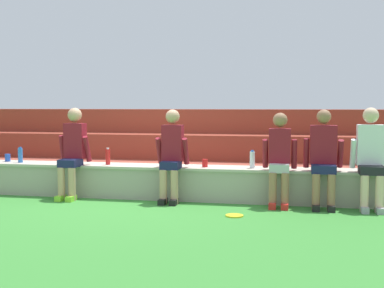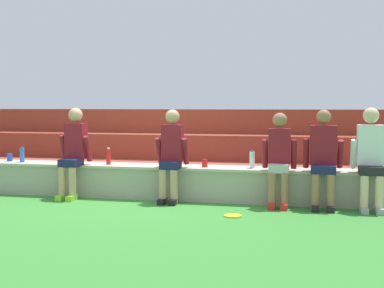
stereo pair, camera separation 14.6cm
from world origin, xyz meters
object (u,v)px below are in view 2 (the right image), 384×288
at_px(person_right_of_center, 279,157).
at_px(plastic_cup_left_end, 10,157).
at_px(person_left_of_center, 73,150).
at_px(person_rightmost_edge, 371,155).
at_px(person_far_right, 323,156).
at_px(water_bottle_mid_right, 252,160).
at_px(person_center, 171,153).
at_px(water_bottle_center_gap, 108,156).
at_px(water_bottle_near_left, 22,155).
at_px(plastic_cup_middle, 205,163).
at_px(frisbee, 233,216).

distance_m(person_right_of_center, plastic_cup_left_end, 4.51).
height_order(person_left_of_center, plastic_cup_left_end, person_left_of_center).
height_order(person_left_of_center, person_rightmost_edge, person_rightmost_edge).
bearing_deg(person_far_right, person_rightmost_edge, -0.05).
height_order(person_left_of_center, water_bottle_mid_right, person_left_of_center).
height_order(person_center, water_bottle_center_gap, person_center).
bearing_deg(water_bottle_mid_right, person_rightmost_edge, -7.72).
bearing_deg(water_bottle_near_left, person_left_of_center, -11.31).
xyz_separation_m(person_left_of_center, water_bottle_mid_right, (2.78, 0.22, -0.11)).
bearing_deg(plastic_cup_middle, person_center, -153.18).
relative_size(person_rightmost_edge, plastic_cup_left_end, 11.24).
distance_m(person_center, person_far_right, 2.20).
relative_size(person_center, frisbee, 5.88).
relative_size(person_rightmost_edge, water_bottle_mid_right, 5.26).
xyz_separation_m(person_right_of_center, person_far_right, (0.61, 0.03, 0.03)).
bearing_deg(person_left_of_center, water_bottle_near_left, 168.69).
distance_m(person_center, plastic_cup_middle, 0.55).
bearing_deg(person_rightmost_edge, person_right_of_center, -178.73).
relative_size(water_bottle_mid_right, plastic_cup_left_end, 2.14).
height_order(person_right_of_center, water_bottle_center_gap, person_right_of_center).
height_order(person_left_of_center, person_far_right, person_left_of_center).
relative_size(person_rightmost_edge, frisbee, 6.01).
distance_m(person_rightmost_edge, water_bottle_mid_right, 1.67).
bearing_deg(person_center, person_rightmost_edge, 0.39).
distance_m(person_right_of_center, person_rightmost_edge, 1.24).
bearing_deg(water_bottle_near_left, person_far_right, -2.44).
bearing_deg(person_far_right, person_right_of_center, -177.36).
bearing_deg(plastic_cup_middle, water_bottle_near_left, -179.82).
height_order(person_center, water_bottle_mid_right, person_center).
relative_size(water_bottle_near_left, frisbee, 1.09).
bearing_deg(plastic_cup_left_end, person_rightmost_edge, -3.06).
distance_m(water_bottle_near_left, plastic_cup_middle, 3.08).
relative_size(person_right_of_center, person_rightmost_edge, 0.95).
xyz_separation_m(person_rightmost_edge, water_bottle_mid_right, (-1.65, 0.22, -0.12)).
distance_m(person_left_of_center, water_bottle_near_left, 1.05).
distance_m(person_right_of_center, plastic_cup_middle, 1.16).
bearing_deg(plastic_cup_middle, frisbee, -61.04).
relative_size(plastic_cup_left_end, plastic_cup_middle, 1.06).
distance_m(person_center, person_right_of_center, 1.59).
bearing_deg(water_bottle_mid_right, person_center, -168.39).
height_order(person_far_right, water_bottle_near_left, person_far_right).
distance_m(person_center, water_bottle_mid_right, 1.21).
relative_size(water_bottle_mid_right, water_bottle_near_left, 1.05).
bearing_deg(person_far_right, plastic_cup_middle, 172.94).
height_order(water_bottle_mid_right, frisbee, water_bottle_mid_right).
xyz_separation_m(water_bottle_center_gap, plastic_cup_middle, (1.56, 0.00, -0.07)).
height_order(person_center, plastic_cup_middle, person_center).
height_order(person_right_of_center, water_bottle_near_left, person_right_of_center).
distance_m(person_left_of_center, person_center, 1.59).
xyz_separation_m(person_center, plastic_cup_middle, (0.46, 0.23, -0.17)).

